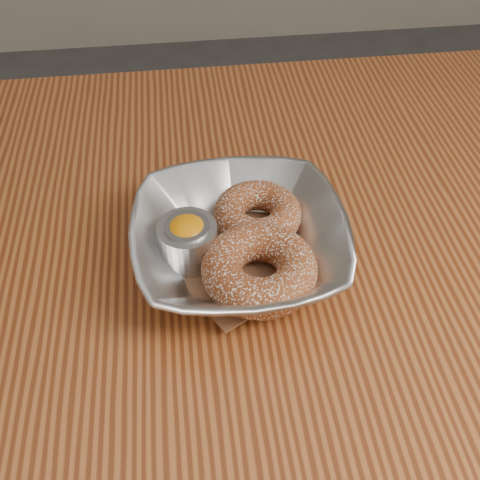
{
  "coord_description": "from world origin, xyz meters",
  "views": [
    {
      "loc": [
        -0.16,
        -0.41,
        1.2
      ],
      "look_at": [
        -0.11,
        -0.01,
        0.78
      ],
      "focal_mm": 42.0,
      "sensor_mm": 36.0,
      "label": 1
    }
  ],
  "objects": [
    {
      "name": "ramekin",
      "position": [
        -0.17,
        -0.01,
        0.78
      ],
      "size": [
        0.06,
        0.06,
        0.05
      ],
      "color": "silver",
      "rests_on": "table"
    },
    {
      "name": "donut_back",
      "position": [
        -0.09,
        0.03,
        0.78
      ],
      "size": [
        0.11,
        0.11,
        0.03
      ],
      "primitive_type": "torus",
      "rotation": [
        0.0,
        0.0,
        0.15
      ],
      "color": "brown",
      "rests_on": "parchment"
    },
    {
      "name": "table",
      "position": [
        0.0,
        0.0,
        0.65
      ],
      "size": [
        1.2,
        0.8,
        0.75
      ],
      "color": "brown",
      "rests_on": "ground_plane"
    },
    {
      "name": "serving_bowl",
      "position": [
        -0.11,
        -0.01,
        0.78
      ],
      "size": [
        0.22,
        0.22,
        0.05
      ],
      "primitive_type": "imported",
      "color": "silver",
      "rests_on": "table"
    },
    {
      "name": "parchment",
      "position": [
        -0.11,
        -0.01,
        0.76
      ],
      "size": [
        0.2,
        0.2,
        0.0
      ],
      "primitive_type": "cube",
      "rotation": [
        0.0,
        0.0,
        0.53
      ],
      "color": "brown",
      "rests_on": "table"
    },
    {
      "name": "donut_front",
      "position": [
        -0.1,
        -0.06,
        0.78
      ],
      "size": [
        0.15,
        0.15,
        0.04
      ],
      "primitive_type": "torus",
      "rotation": [
        0.0,
        0.0,
        0.38
      ],
      "color": "brown",
      "rests_on": "parchment"
    }
  ]
}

